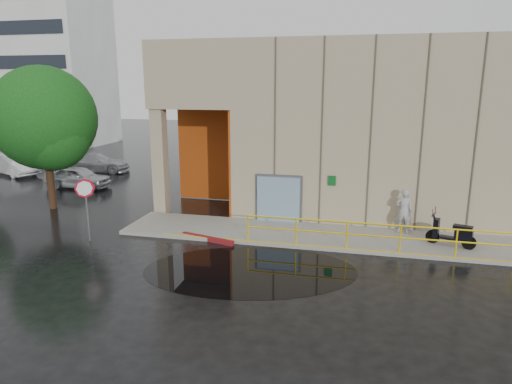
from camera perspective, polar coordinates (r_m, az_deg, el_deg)
ground at (r=15.10m, az=-2.14°, el=-10.59°), size 120.00×120.00×0.00m
sidewalk at (r=18.80m, az=13.51°, el=-5.78°), size 20.00×3.00×0.15m
building at (r=24.39m, az=16.67°, el=8.34°), size 20.00×10.17×8.00m
guardrail at (r=17.33m, az=14.45°, el=-5.38°), size 9.56×0.06×1.03m
distant_building at (r=52.04m, az=-25.07°, el=13.75°), size 12.00×8.08×15.00m
person at (r=19.50m, az=18.00°, el=-2.28°), size 0.71×0.50×1.86m
scooter at (r=18.60m, az=23.35°, el=-3.90°), size 1.85×1.15×1.39m
stop_sign at (r=18.99m, az=-20.54°, el=-0.46°), size 0.61×0.52×2.55m
red_curb at (r=18.42m, az=-6.08°, el=-5.82°), size 2.36×0.81×0.18m
puddle at (r=15.60m, az=-0.73°, el=-9.75°), size 7.97×5.84×0.01m
car_a at (r=29.30m, az=-21.35°, el=1.75°), size 3.89×1.59×1.32m
car_b at (r=35.41m, az=-28.03°, el=3.10°), size 4.72×3.23×1.47m
car_c at (r=34.05m, az=-19.54°, el=3.48°), size 5.11×3.07×1.39m
tree_near at (r=24.35m, az=-24.75°, el=7.93°), size 4.97×4.97×7.00m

